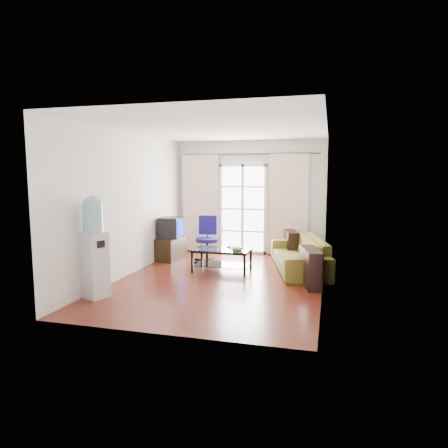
# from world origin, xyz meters

# --- Properties ---
(floor) EXTENTS (5.20, 5.20, 0.00)m
(floor) POSITION_xyz_m (0.00, 0.00, 0.00)
(floor) COLOR #602316
(floor) RESTS_ON ground
(ceiling) EXTENTS (5.20, 5.20, 0.00)m
(ceiling) POSITION_xyz_m (0.00, 0.00, 2.70)
(ceiling) COLOR white
(ceiling) RESTS_ON wall_back
(wall_back) EXTENTS (3.60, 0.02, 2.70)m
(wall_back) POSITION_xyz_m (0.00, 2.60, 1.35)
(wall_back) COLOR silver
(wall_back) RESTS_ON floor
(wall_front) EXTENTS (3.60, 0.02, 2.70)m
(wall_front) POSITION_xyz_m (0.00, -2.60, 1.35)
(wall_front) COLOR silver
(wall_front) RESTS_ON floor
(wall_left) EXTENTS (0.02, 5.20, 2.70)m
(wall_left) POSITION_xyz_m (-1.80, 0.00, 1.35)
(wall_left) COLOR silver
(wall_left) RESTS_ON floor
(wall_right) EXTENTS (0.02, 5.20, 2.70)m
(wall_right) POSITION_xyz_m (1.80, 0.00, 1.35)
(wall_right) COLOR silver
(wall_right) RESTS_ON floor
(french_door) EXTENTS (1.16, 0.06, 2.15)m
(french_door) POSITION_xyz_m (-0.15, 2.54, 1.07)
(french_door) COLOR white
(french_door) RESTS_ON wall_back
(curtain_rod) EXTENTS (3.30, 0.04, 0.04)m
(curtain_rod) POSITION_xyz_m (0.00, 2.50, 2.38)
(curtain_rod) COLOR #4C3F2D
(curtain_rod) RESTS_ON wall_back
(curtain_left) EXTENTS (0.90, 0.07, 2.35)m
(curtain_left) POSITION_xyz_m (-1.20, 2.48, 1.20)
(curtain_left) COLOR beige
(curtain_left) RESTS_ON curtain_rod
(curtain_right) EXTENTS (0.90, 0.07, 2.35)m
(curtain_right) POSITION_xyz_m (0.95, 2.48, 1.20)
(curtain_right) COLOR beige
(curtain_right) RESTS_ON curtain_rod
(radiator) EXTENTS (0.64, 0.12, 0.64)m
(radiator) POSITION_xyz_m (0.80, 2.50, 0.33)
(radiator) COLOR gray
(radiator) RESTS_ON floor
(sofa) EXTENTS (2.64, 1.93, 0.65)m
(sofa) POSITION_xyz_m (1.32, 1.12, 0.33)
(sofa) COLOR brown
(sofa) RESTS_ON floor
(coffee_table) EXTENTS (1.11, 0.65, 0.45)m
(coffee_table) POSITION_xyz_m (-0.14, 0.62, 0.29)
(coffee_table) COLOR silver
(coffee_table) RESTS_ON floor
(bowl) EXTENTS (0.33, 0.33, 0.06)m
(bowl) POSITION_xyz_m (0.20, 0.47, 0.48)
(bowl) COLOR #36832F
(bowl) RESTS_ON coffee_table
(book) EXTENTS (0.39, 0.39, 0.02)m
(book) POSITION_xyz_m (-0.05, 0.78, 0.46)
(book) COLOR #A11C13
(book) RESTS_ON coffee_table
(remote) EXTENTS (0.14, 0.11, 0.02)m
(remote) POSITION_xyz_m (0.16, 0.54, 0.45)
(remote) COLOR black
(remote) RESTS_ON coffee_table
(tv_stand) EXTENTS (0.56, 0.75, 0.50)m
(tv_stand) POSITION_xyz_m (-1.54, 1.35, 0.25)
(tv_stand) COLOR black
(tv_stand) RESTS_ON floor
(crt_tv) EXTENTS (0.52, 0.50, 0.46)m
(crt_tv) POSITION_xyz_m (-1.54, 1.35, 0.73)
(crt_tv) COLOR black
(crt_tv) RESTS_ON tv_stand
(task_chair) EXTENTS (0.82, 0.82, 1.01)m
(task_chair) POSITION_xyz_m (-0.67, 1.31, 0.30)
(task_chair) COLOR black
(task_chair) RESTS_ON floor
(water_cooler) EXTENTS (0.42, 0.42, 1.58)m
(water_cooler) POSITION_xyz_m (-1.60, -1.52, 0.83)
(water_cooler) COLOR silver
(water_cooler) RESTS_ON floor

